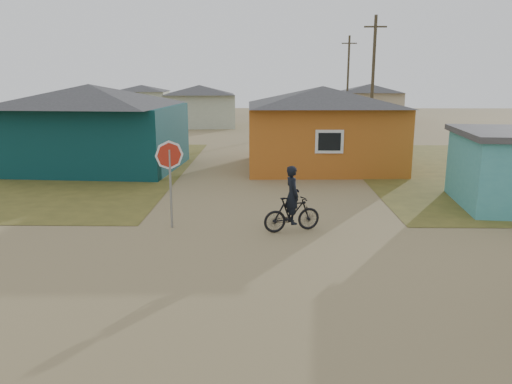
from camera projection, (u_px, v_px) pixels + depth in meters
ground at (274, 281)px, 10.87m from camera, size 120.00×120.00×0.00m
house_teal at (91, 126)px, 23.70m from camera, size 8.93×7.08×4.00m
house_yellow at (322, 126)px, 23.99m from camera, size 7.72×6.76×3.90m
house_pale_west at (200, 105)px, 43.66m from camera, size 7.04×6.15×3.60m
house_beige_east at (369, 102)px, 49.20m from camera, size 6.95×6.05×3.60m
house_pale_north at (142, 100)px, 55.52m from camera, size 6.28×5.81×3.40m
utility_pole_near at (373, 80)px, 31.22m from camera, size 1.40×0.20×8.00m
utility_pole_far at (348, 78)px, 46.78m from camera, size 1.40×0.20×8.00m
stop_sign at (170, 164)px, 14.30m from camera, size 0.84×0.14×2.58m
cyclist at (292, 208)px, 14.23m from camera, size 1.76×0.98×1.91m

